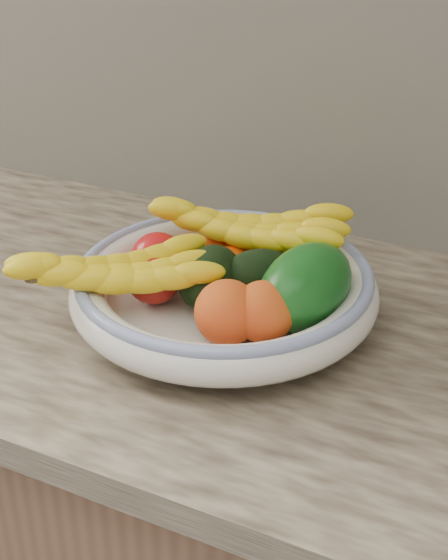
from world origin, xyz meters
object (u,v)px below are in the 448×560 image
Objects in this scene: banana_bunch_back at (246,233)px; green_mango at (305,287)px; fruit_bowl at (224,288)px; banana_bunch_front at (115,277)px.

green_mango is at bearing -45.79° from banana_bunch_back.
fruit_bowl is 1.36× the size of banana_bunch_back.
green_mango is 0.14m from banana_bunch_back.
green_mango is 0.51× the size of banana_bunch_back.
banana_bunch_front is at bearing -146.70° from green_mango.
fruit_bowl is at bearing -2.29° from banana_bunch_front.
banana_bunch_back is (-0.12, 0.08, 0.01)m from green_mango.
banana_bunch_front reaches higher than fruit_bowl.
green_mango reaches higher than fruit_bowl.
banana_bunch_back is 1.06× the size of banana_bunch_front.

